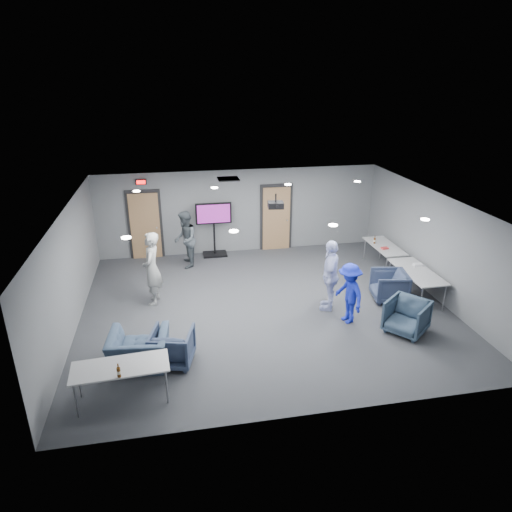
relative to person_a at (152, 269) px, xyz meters
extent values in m
plane|color=#393B40|center=(2.74, -0.75, -0.95)|extent=(9.00, 9.00, 0.00)
plane|color=white|center=(2.74, -0.75, 1.75)|extent=(9.00, 9.00, 0.00)
cube|color=slate|center=(2.74, 3.25, 0.40)|extent=(9.00, 0.02, 2.70)
cube|color=slate|center=(2.74, -4.75, 0.40)|extent=(9.00, 0.02, 2.70)
cube|color=slate|center=(-1.76, -0.75, 0.40)|extent=(0.02, 8.00, 2.70)
cube|color=slate|center=(7.24, -0.75, 0.40)|extent=(0.02, 8.00, 2.70)
cube|color=black|center=(-0.26, 3.22, 0.13)|extent=(1.06, 0.06, 2.24)
cube|color=tan|center=(-0.26, 3.18, 0.10)|extent=(0.90, 0.05, 2.10)
cylinder|color=#92949B|center=(0.09, 3.13, 0.05)|extent=(0.04, 0.10, 0.04)
cube|color=black|center=(3.94, 3.22, 0.13)|extent=(1.06, 0.06, 2.24)
cube|color=tan|center=(3.94, 3.18, 0.10)|extent=(0.90, 0.05, 2.10)
cylinder|color=#92949B|center=(4.29, 3.13, 0.05)|extent=(0.04, 0.10, 0.04)
cube|color=black|center=(-0.26, 3.19, 1.50)|extent=(0.32, 0.06, 0.16)
cube|color=#FF0C0C|center=(-0.26, 3.15, 1.50)|extent=(0.26, 0.02, 0.11)
cube|color=black|center=(2.24, 2.05, 1.74)|extent=(0.60, 0.60, 0.03)
cylinder|color=white|center=(-0.26, -2.55, 1.74)|extent=(0.18, 0.18, 0.02)
cylinder|color=white|center=(-0.26, 1.05, 1.74)|extent=(0.18, 0.18, 0.02)
cylinder|color=white|center=(1.74, -2.55, 1.74)|extent=(0.18, 0.18, 0.02)
cylinder|color=white|center=(1.74, 1.05, 1.74)|extent=(0.18, 0.18, 0.02)
cylinder|color=white|center=(3.74, -2.55, 1.74)|extent=(0.18, 0.18, 0.02)
cylinder|color=white|center=(3.74, 1.05, 1.74)|extent=(0.18, 0.18, 0.02)
cylinder|color=white|center=(5.74, -2.55, 1.74)|extent=(0.18, 0.18, 0.02)
cylinder|color=white|center=(5.74, 1.05, 1.74)|extent=(0.18, 0.18, 0.02)
imported|color=#989A98|center=(0.00, 0.00, 0.00)|extent=(0.54, 0.75, 1.90)
imported|color=#4C555B|center=(0.92, 2.25, -0.09)|extent=(0.70, 0.87, 1.72)
imported|color=#C6D0FF|center=(4.30, -1.11, -0.05)|extent=(0.83, 1.14, 1.80)
imported|color=#1D2BBC|center=(4.51, -1.82, -0.21)|extent=(0.73, 1.04, 1.47)
imported|color=#343F5A|center=(5.98, -0.97, -0.56)|extent=(0.99, 0.97, 0.78)
imported|color=#334458|center=(5.64, -2.53, -0.55)|extent=(1.20, 1.20, 0.79)
imported|color=#384561|center=(0.42, -2.75, -0.57)|extent=(0.99, 1.01, 0.76)
imported|color=#3E516B|center=(-0.24, -2.75, -0.58)|extent=(1.24, 1.11, 0.74)
cube|color=#A3A5A8|center=(6.74, 0.98, -0.23)|extent=(0.70, 1.68, 0.03)
cylinder|color=#92949B|center=(6.47, 1.74, -0.60)|extent=(0.04, 0.04, 0.70)
cylinder|color=#92949B|center=(6.47, 0.22, -0.60)|extent=(0.04, 0.04, 0.70)
cylinder|color=#92949B|center=(7.01, 1.74, -0.60)|extent=(0.04, 0.04, 0.70)
cylinder|color=#92949B|center=(7.01, 0.22, -0.60)|extent=(0.04, 0.04, 0.70)
cube|color=#A3A5A8|center=(6.74, -0.92, -0.23)|extent=(0.78, 1.86, 0.03)
cylinder|color=#92949B|center=(6.43, -0.07, -0.60)|extent=(0.04, 0.04, 0.70)
cylinder|color=#92949B|center=(6.43, -1.77, -0.60)|extent=(0.04, 0.04, 0.70)
cylinder|color=#92949B|center=(7.04, -0.07, -0.60)|extent=(0.04, 0.04, 0.70)
cylinder|color=#92949B|center=(7.04, -1.77, -0.60)|extent=(0.04, 0.04, 0.70)
cube|color=#A3A5A8|center=(-0.48, -3.75, -0.23)|extent=(1.72, 0.81, 0.03)
cylinder|color=#92949B|center=(0.26, -3.43, -0.60)|extent=(0.04, 0.04, 0.70)
cylinder|color=#92949B|center=(-1.26, -3.53, -0.60)|extent=(0.04, 0.04, 0.70)
cylinder|color=#92949B|center=(0.29, -3.97, -0.60)|extent=(0.04, 0.04, 0.70)
cylinder|color=#92949B|center=(-1.23, -4.07, -0.60)|extent=(0.04, 0.04, 0.70)
cylinder|color=#552F0E|center=(-0.47, -4.06, -0.13)|extent=(0.06, 0.06, 0.18)
cylinder|color=#552F0E|center=(-0.47, -4.06, 0.00)|extent=(0.02, 0.02, 0.08)
cylinder|color=beige|center=(-0.47, -4.06, -0.13)|extent=(0.07, 0.07, 0.06)
cylinder|color=#552F0E|center=(6.51, 1.20, -0.13)|extent=(0.06, 0.06, 0.17)
cylinder|color=#552F0E|center=(6.51, 1.20, -0.01)|extent=(0.02, 0.02, 0.08)
cylinder|color=beige|center=(6.51, 1.20, -0.13)|extent=(0.06, 0.06, 0.06)
cube|color=red|center=(6.62, 0.73, -0.20)|extent=(0.22, 0.16, 0.04)
cube|color=silver|center=(6.94, -0.59, -0.19)|extent=(0.24, 0.17, 0.05)
cube|color=black|center=(1.87, 3.00, -0.92)|extent=(0.76, 0.54, 0.06)
cylinder|color=black|center=(1.87, 3.00, -0.25)|extent=(0.06, 0.06, 1.30)
cube|color=black|center=(1.87, 3.00, 0.46)|extent=(1.13, 0.07, 0.67)
cube|color=#7F1C7E|center=(1.87, 2.95, 0.46)|extent=(1.03, 0.01, 0.58)
cylinder|color=black|center=(3.18, 0.11, 1.63)|extent=(0.04, 0.04, 0.22)
cube|color=black|center=(3.18, 0.11, 1.45)|extent=(0.42, 0.38, 0.16)
cylinder|color=black|center=(3.18, -0.06, 1.45)|extent=(0.08, 0.06, 0.08)
camera|label=1|loc=(0.61, -10.76, 4.56)|focal=32.00mm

